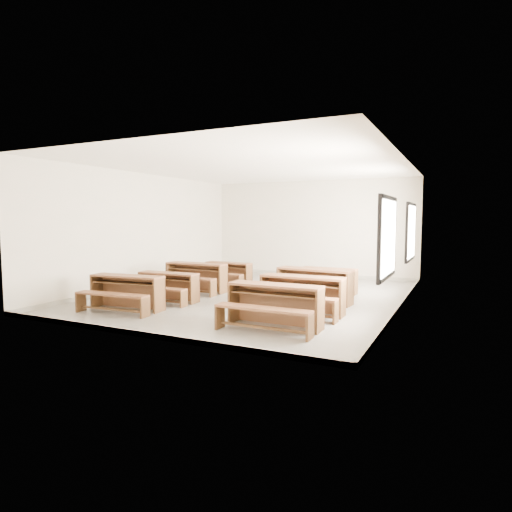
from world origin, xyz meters
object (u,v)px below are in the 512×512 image
at_px(desk_set_1, 167,285).
at_px(desk_set_6, 313,283).
at_px(desk_set_7, 328,278).
at_px(desk_set_3, 228,272).
at_px(desk_set_2, 195,275).
at_px(desk_set_0, 126,290).
at_px(desk_set_5, 301,292).
at_px(desk_set_4, 274,303).

xyz_separation_m(desk_set_1, desk_set_6, (3.13, 1.31, 0.07)).
distance_m(desk_set_6, desk_set_7, 1.45).
bearing_deg(desk_set_3, desk_set_2, -92.52).
relative_size(desk_set_0, desk_set_5, 0.99).
distance_m(desk_set_0, desk_set_4, 3.41).
bearing_deg(desk_set_5, desk_set_0, -160.83).
xyz_separation_m(desk_set_0, desk_set_6, (3.33, 2.46, 0.03)).
relative_size(desk_set_0, desk_set_7, 1.16).
xyz_separation_m(desk_set_0, desk_set_3, (0.17, 4.04, -0.05)).
relative_size(desk_set_2, desk_set_6, 0.93).
bearing_deg(desk_set_1, desk_set_2, 95.26).
bearing_deg(desk_set_5, desk_set_4, -93.83).
height_order(desk_set_2, desk_set_4, desk_set_4).
relative_size(desk_set_0, desk_set_4, 0.99).
height_order(desk_set_6, desk_set_7, desk_set_6).
relative_size(desk_set_3, desk_set_7, 1.00).
distance_m(desk_set_2, desk_set_3, 1.49).
bearing_deg(desk_set_3, desk_set_5, -36.89).
xyz_separation_m(desk_set_2, desk_set_5, (3.46, -1.32, 0.01)).
relative_size(desk_set_4, desk_set_5, 0.99).
relative_size(desk_set_1, desk_set_2, 0.89).
height_order(desk_set_4, desk_set_6, desk_set_6).
bearing_deg(desk_set_6, desk_set_7, 98.08).
relative_size(desk_set_6, desk_set_7, 1.25).
xyz_separation_m(desk_set_1, desk_set_5, (3.28, 0.10, 0.06)).
relative_size(desk_set_1, desk_set_6, 0.83).
bearing_deg(desk_set_4, desk_set_7, 92.16).
distance_m(desk_set_1, desk_set_5, 3.28).
bearing_deg(desk_set_5, desk_set_1, -178.88).
bearing_deg(desk_set_7, desk_set_4, -85.78).
distance_m(desk_set_2, desk_set_6, 3.31).
bearing_deg(desk_set_7, desk_set_5, -83.32).
distance_m(desk_set_1, desk_set_4, 3.41).
xyz_separation_m(desk_set_2, desk_set_4, (3.39, -2.54, 0.01)).
bearing_deg(desk_set_3, desk_set_7, 0.77).
height_order(desk_set_4, desk_set_7, desk_set_4).
height_order(desk_set_1, desk_set_5, desk_set_5).
bearing_deg(desk_set_6, desk_set_5, -77.59).
relative_size(desk_set_3, desk_set_5, 0.86).
xyz_separation_m(desk_set_0, desk_set_5, (3.48, 1.25, 0.02)).
height_order(desk_set_1, desk_set_3, desk_set_1).
distance_m(desk_set_0, desk_set_2, 2.57).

